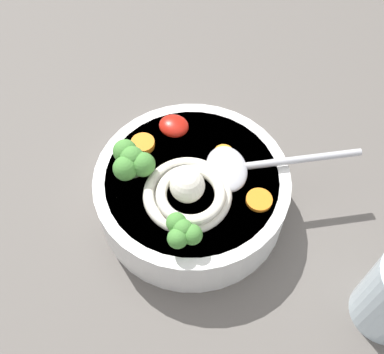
{
  "coord_description": "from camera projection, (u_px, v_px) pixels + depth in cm",
  "views": [
    {
      "loc": [
        15.12,
        -24.32,
        50.82
      ],
      "look_at": [
        1.91,
        0.01,
        9.74
      ],
      "focal_mm": 42.95,
      "sensor_mm": 36.0,
      "label": 1
    }
  ],
  "objects": [
    {
      "name": "table_slab",
      "position": [
        178.0,
        207.0,
        0.57
      ],
      "size": [
        115.39,
        115.39,
        3.61
      ],
      "primitive_type": "cube",
      "color": "#5B5651",
      "rests_on": "ground"
    },
    {
      "name": "soup_bowl",
      "position": [
        192.0,
        192.0,
        0.52
      ],
      "size": [
        21.47,
        21.47,
        6.13
      ],
      "color": "white",
      "rests_on": "table_slab"
    },
    {
      "name": "noodle_pile",
      "position": [
        188.0,
        192.0,
        0.47
      ],
      "size": [
        10.21,
        10.01,
        4.1
      ],
      "color": "silver",
      "rests_on": "soup_bowl"
    },
    {
      "name": "soup_spoon",
      "position": [
        239.0,
        167.0,
        0.49
      ],
      "size": [
        15.78,
        13.08,
        1.6
      ],
      "rotation": [
        0.0,
        0.0,
        0.65
      ],
      "color": "#B7B7BC",
      "rests_on": "soup_bowl"
    },
    {
      "name": "chili_sauce_dollop",
      "position": [
        174.0,
        126.0,
        0.53
      ],
      "size": [
        3.5,
        3.15,
        1.57
      ],
      "primitive_type": "ellipsoid",
      "color": "#B2190F",
      "rests_on": "soup_bowl"
    },
    {
      "name": "broccoli_floret_rear",
      "position": [
        131.0,
        161.0,
        0.48
      ],
      "size": [
        5.1,
        4.39,
        4.04
      ],
      "color": "#7A9E60",
      "rests_on": "soup_bowl"
    },
    {
      "name": "broccoli_floret_center",
      "position": [
        182.0,
        231.0,
        0.44
      ],
      "size": [
        3.97,
        3.41,
        3.14
      ],
      "color": "#7A9E60",
      "rests_on": "soup_bowl"
    },
    {
      "name": "carrot_slice_far",
      "position": [
        259.0,
        200.0,
        0.48
      ],
      "size": [
        2.75,
        2.75,
        0.46
      ],
      "primitive_type": "cylinder",
      "color": "orange",
      "rests_on": "soup_bowl"
    },
    {
      "name": "carrot_slice_right",
      "position": [
        224.0,
        154.0,
        0.51
      ],
      "size": [
        2.14,
        2.14,
        0.76
      ],
      "primitive_type": "cylinder",
      "color": "orange",
      "rests_on": "soup_bowl"
    },
    {
      "name": "carrot_slice_left",
      "position": [
        143.0,
        144.0,
        0.52
      ],
      "size": [
        2.68,
        2.68,
        0.74
      ],
      "primitive_type": "cylinder",
      "color": "orange",
      "rests_on": "soup_bowl"
    }
  ]
}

